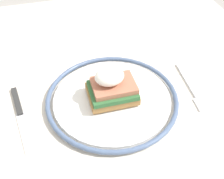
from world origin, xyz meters
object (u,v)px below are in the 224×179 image
object	(u,v)px
sandwich	(112,87)
fork	(191,88)
knife	(20,113)
plate	(112,99)

from	to	relation	value
sandwich	fork	xyz separation A→B (m)	(-0.18, 0.01, -0.04)
sandwich	knife	bearing A→B (deg)	-4.09
fork	plate	bearing A→B (deg)	-2.80
sandwich	fork	size ratio (longest dim) A/B	0.72
sandwich	knife	xyz separation A→B (m)	(0.19, -0.01, -0.04)
fork	knife	bearing A→B (deg)	-3.48
plate	fork	world-z (taller)	plate
plate	fork	distance (m)	0.18
plate	knife	xyz separation A→B (m)	(0.19, -0.01, -0.01)
fork	knife	xyz separation A→B (m)	(0.37, -0.02, 0.00)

